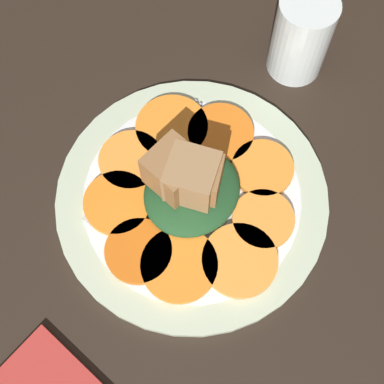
# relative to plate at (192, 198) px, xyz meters

# --- Properties ---
(table_slab) EXTENTS (1.20, 1.20, 0.02)m
(table_slab) POSITION_rel_plate_xyz_m (0.00, 0.00, -0.02)
(table_slab) COLOR black
(table_slab) RESTS_ON ground
(plate) EXTENTS (0.29, 0.29, 0.01)m
(plate) POSITION_rel_plate_xyz_m (0.00, 0.00, 0.00)
(plate) COLOR beige
(plate) RESTS_ON table_slab
(carrot_slice_0) EXTENTS (0.08, 0.08, 0.01)m
(carrot_slice_0) POSITION_rel_plate_xyz_m (0.02, 0.08, 0.01)
(carrot_slice_0) COLOR orange
(carrot_slice_0) RESTS_ON plate
(carrot_slice_1) EXTENTS (0.06, 0.06, 0.01)m
(carrot_slice_1) POSITION_rel_plate_xyz_m (-0.03, 0.07, 0.01)
(carrot_slice_1) COLOR orange
(carrot_slice_1) RESTS_ON plate
(carrot_slice_2) EXTENTS (0.07, 0.07, 0.01)m
(carrot_slice_2) POSITION_rel_plate_xyz_m (-0.07, 0.04, 0.01)
(carrot_slice_2) COLOR orange
(carrot_slice_2) RESTS_ON plate
(carrot_slice_3) EXTENTS (0.07, 0.07, 0.01)m
(carrot_slice_3) POSITION_rel_plate_xyz_m (-0.08, -0.02, 0.01)
(carrot_slice_3) COLOR orange
(carrot_slice_3) RESTS_ON plate
(carrot_slice_4) EXTENTS (0.08, 0.08, 0.01)m
(carrot_slice_4) POSITION_rel_plate_xyz_m (-0.05, -0.07, 0.01)
(carrot_slice_4) COLOR orange
(carrot_slice_4) RESTS_ON plate
(carrot_slice_5) EXTENTS (0.07, 0.07, 0.01)m
(carrot_slice_5) POSITION_rel_plate_xyz_m (0.01, -0.08, 0.01)
(carrot_slice_5) COLOR orange
(carrot_slice_5) RESTS_ON plate
(carrot_slice_6) EXTENTS (0.07, 0.07, 0.01)m
(carrot_slice_6) POSITION_rel_plate_xyz_m (0.06, -0.05, 0.01)
(carrot_slice_6) COLOR orange
(carrot_slice_6) RESTS_ON plate
(carrot_slice_7) EXTENTS (0.07, 0.07, 0.01)m
(carrot_slice_7) POSITION_rel_plate_xyz_m (0.08, -0.00, 0.01)
(carrot_slice_7) COLOR orange
(carrot_slice_7) RESTS_ON plate
(carrot_slice_8) EXTENTS (0.08, 0.08, 0.01)m
(carrot_slice_8) POSITION_rel_plate_xyz_m (0.07, 0.04, 0.01)
(carrot_slice_8) COLOR orange
(carrot_slice_8) RESTS_ON plate
(center_pile) EXTENTS (0.11, 0.10, 0.07)m
(center_pile) POSITION_rel_plate_xyz_m (0.00, -0.00, 0.04)
(center_pile) COLOR #1E4723
(center_pile) RESTS_ON plate
(fork) EXTENTS (0.19, 0.02, 0.00)m
(fork) POSITION_rel_plate_xyz_m (-0.00, -0.06, 0.01)
(fork) COLOR #B2B2B7
(fork) RESTS_ON plate
(water_glass) EXTENTS (0.07, 0.07, 0.10)m
(water_glass) POSITION_rel_plate_xyz_m (-0.21, -0.02, 0.05)
(water_glass) COLOR silver
(water_glass) RESTS_ON table_slab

